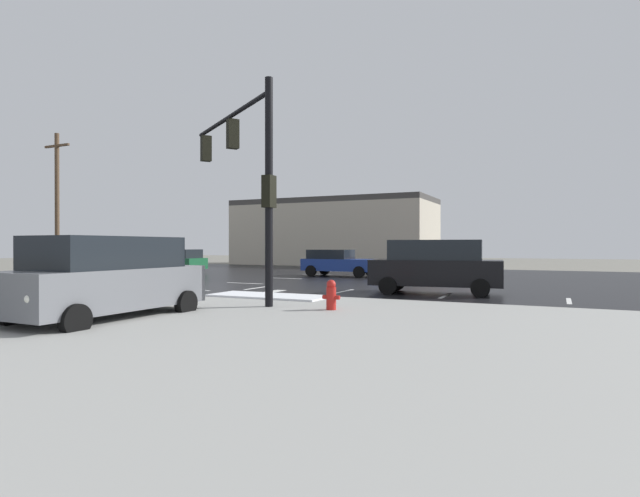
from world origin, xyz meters
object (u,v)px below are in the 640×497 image
(sedan_green, at_px, (173,261))
(sedan_blue, at_px, (338,262))
(sedan_red, at_px, (429,261))
(utility_pole_far, at_px, (57,200))
(suv_black, at_px, (435,265))
(fire_hydrant, at_px, (331,295))
(suv_grey, at_px, (107,277))
(traffic_signal_mast, at_px, (245,162))

(sedan_green, bearing_deg, sedan_blue, -167.27)
(sedan_red, bearing_deg, utility_pole_far, -159.27)
(sedan_red, bearing_deg, suv_black, -77.71)
(fire_hydrant, relative_size, suv_grey, 0.16)
(suv_grey, height_order, suv_black, same)
(fire_hydrant, bearing_deg, suv_grey, -140.07)
(traffic_signal_mast, height_order, sedan_red, traffic_signal_mast)
(traffic_signal_mast, height_order, sedan_blue, traffic_signal_mast)
(traffic_signal_mast, height_order, suv_black, traffic_signal_mast)
(traffic_signal_mast, bearing_deg, utility_pole_far, 10.67)
(sedan_blue, bearing_deg, sedan_green, -166.09)
(sedan_red, bearing_deg, suv_grey, -97.94)
(sedan_green, relative_size, utility_pole_far, 0.50)
(suv_grey, height_order, utility_pole_far, utility_pole_far)
(fire_hydrant, bearing_deg, sedan_blue, 112.68)
(suv_black, relative_size, utility_pole_far, 0.55)
(suv_grey, relative_size, sedan_green, 1.07)
(suv_grey, xyz_separation_m, sedan_blue, (-2.16, 18.83, -0.24))
(sedan_blue, relative_size, sedan_red, 1.00)
(fire_hydrant, bearing_deg, utility_pole_far, 157.46)
(fire_hydrant, xyz_separation_m, sedan_red, (-1.82, 19.02, 0.32))
(sedan_green, relative_size, sedan_blue, 0.99)
(suv_black, bearing_deg, traffic_signal_mast, 46.35)
(sedan_green, bearing_deg, utility_pole_far, 24.78)
(sedan_green, bearing_deg, fire_hydrant, 142.97)
(sedan_red, bearing_deg, fire_hydrant, -86.37)
(fire_hydrant, bearing_deg, sedan_green, 142.53)
(fire_hydrant, distance_m, suv_black, 7.00)
(traffic_signal_mast, height_order, fire_hydrant, traffic_signal_mast)
(sedan_green, height_order, suv_black, suv_black)
(suv_grey, height_order, sedan_blue, suv_grey)
(sedan_green, xyz_separation_m, suv_black, (18.18, -6.11, 0.24))
(suv_grey, height_order, sedan_red, suv_grey)
(sedan_blue, bearing_deg, utility_pole_far, -161.14)
(traffic_signal_mast, relative_size, sedan_green, 1.40)
(fire_hydrant, height_order, suv_grey, suv_grey)
(sedan_red, bearing_deg, sedan_green, -160.08)
(fire_hydrant, xyz_separation_m, sedan_green, (-16.94, 12.99, 0.32))
(fire_hydrant, height_order, sedan_green, sedan_green)
(sedan_blue, height_order, sedan_red, same)
(fire_hydrant, xyz_separation_m, suv_black, (1.24, 6.87, 0.55))
(fire_hydrant, relative_size, sedan_green, 0.17)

